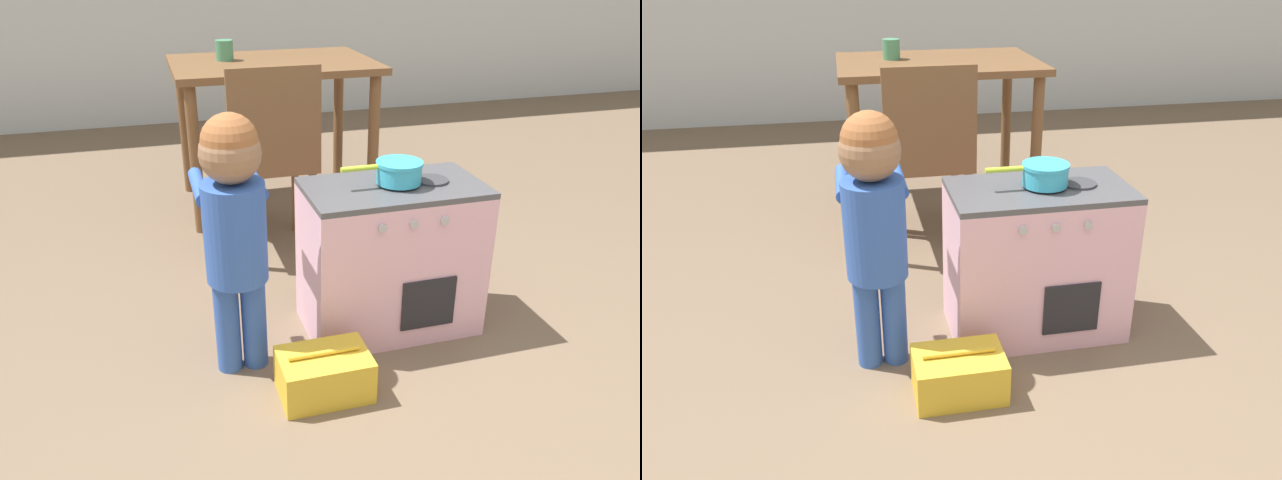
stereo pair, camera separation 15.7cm
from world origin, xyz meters
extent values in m
cube|color=#EAB2C6|center=(0.21, 1.03, 0.27)|extent=(0.61, 0.34, 0.53)
cube|color=#4C4C51|center=(0.21, 1.03, 0.54)|extent=(0.61, 0.34, 0.02)
cylinder|color=#38383D|center=(0.23, 1.03, 0.55)|extent=(0.12, 0.12, 0.01)
cylinder|color=#38383D|center=(0.35, 1.03, 0.55)|extent=(0.12, 0.12, 0.01)
cube|color=black|center=(0.29, 0.85, 0.17)|extent=(0.20, 0.01, 0.19)
cylinder|color=#B2B2B7|center=(0.10, 0.85, 0.48)|extent=(0.03, 0.01, 0.03)
cylinder|color=#B2B2B7|center=(0.21, 0.85, 0.48)|extent=(0.03, 0.01, 0.03)
cylinder|color=#B2B2B7|center=(0.32, 0.85, 0.48)|extent=(0.03, 0.01, 0.03)
cylinder|color=#38B2D6|center=(0.23, 1.03, 0.60)|extent=(0.15, 0.15, 0.07)
cylinder|color=#38B2D6|center=(0.23, 1.03, 0.63)|extent=(0.16, 0.16, 0.01)
cylinder|color=#B7DB33|center=(0.09, 1.03, 0.62)|extent=(0.13, 0.02, 0.02)
cylinder|color=#335BB7|center=(-0.39, 0.92, 0.17)|extent=(0.08, 0.08, 0.33)
cylinder|color=#335BB7|center=(-0.31, 0.92, 0.17)|extent=(0.08, 0.08, 0.33)
cylinder|color=#335BB7|center=(-0.35, 0.92, 0.49)|extent=(0.19, 0.19, 0.32)
sphere|color=#936B4C|center=(-0.35, 0.92, 0.75)|extent=(0.18, 0.18, 0.18)
sphere|color=#995B33|center=(-0.35, 0.92, 0.78)|extent=(0.17, 0.17, 0.17)
cylinder|color=#335BB7|center=(-0.44, 1.05, 0.61)|extent=(0.04, 0.25, 0.04)
cylinder|color=#335BB7|center=(-0.26, 1.05, 0.61)|extent=(0.04, 0.25, 0.04)
cube|color=gold|center=(-0.13, 0.71, 0.07)|extent=(0.28, 0.19, 0.14)
cylinder|color=gold|center=(-0.13, 0.71, 0.15)|extent=(0.23, 0.02, 0.02)
cube|color=brown|center=(0.08, 2.35, 0.74)|extent=(1.01, 0.71, 0.03)
cylinder|color=brown|center=(-0.36, 2.05, 0.36)|extent=(0.06, 0.06, 0.72)
cylinder|color=brown|center=(0.53, 2.05, 0.36)|extent=(0.06, 0.06, 0.72)
cylinder|color=brown|center=(-0.36, 2.64, 0.36)|extent=(0.06, 0.06, 0.72)
cylinder|color=brown|center=(0.53, 2.64, 0.36)|extent=(0.06, 0.06, 0.72)
cube|color=brown|center=(-0.07, 1.78, 0.43)|extent=(0.38, 0.38, 0.03)
cube|color=brown|center=(-0.07, 1.60, 0.65)|extent=(0.38, 0.02, 0.42)
cylinder|color=brown|center=(-0.23, 1.62, 0.21)|extent=(0.04, 0.04, 0.41)
cylinder|color=brown|center=(0.09, 1.62, 0.21)|extent=(0.04, 0.04, 0.41)
cylinder|color=brown|center=(-0.23, 1.94, 0.21)|extent=(0.04, 0.04, 0.41)
cylinder|color=brown|center=(0.09, 1.94, 0.21)|extent=(0.04, 0.04, 0.41)
cylinder|color=#478E66|center=(-0.15, 2.43, 0.80)|extent=(0.09, 0.09, 0.10)
camera|label=1|loc=(-0.58, -0.81, 1.29)|focal=35.00mm
camera|label=2|loc=(-0.42, -0.84, 1.29)|focal=35.00mm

